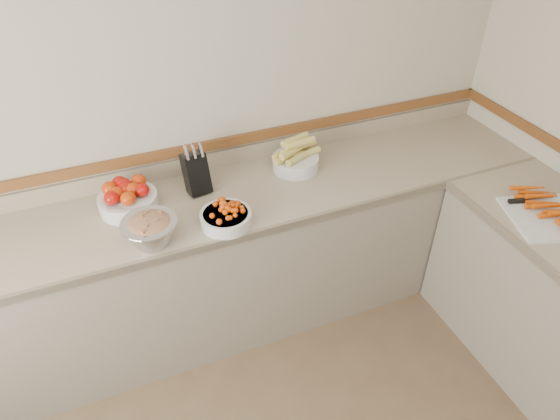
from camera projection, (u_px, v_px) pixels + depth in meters
name	position (u px, v px, depth m)	size (l,w,h in m)	color
back_wall	(170.00, 109.00, 2.58)	(4.00, 4.00, 0.00)	#AEA590
counter_back	(202.00, 268.00, 2.86)	(4.00, 0.65, 1.08)	gray
knife_block	(196.00, 172.00, 2.63)	(0.14, 0.16, 0.29)	black
tomato_bowl	(127.00, 197.00, 2.53)	(0.30, 0.30, 0.15)	silver
cherry_tomato_bowl	(226.00, 216.00, 2.44)	(0.26, 0.26, 0.14)	silver
corn_bowl	(296.00, 158.00, 2.83)	(0.29, 0.27, 0.20)	silver
rhubarb_bowl	(150.00, 229.00, 2.31)	(0.27, 0.27, 0.15)	#B2B2BA
cutting_board	(555.00, 213.00, 2.51)	(0.56, 0.50, 0.07)	beige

